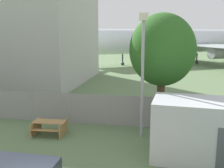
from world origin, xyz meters
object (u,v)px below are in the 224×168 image
Objects in this scene: picnic_bench_near_cabin at (49,126)px; tree_near_hangar at (162,50)px; airplane at (183,41)px; portable_cabin at (207,131)px.

picnic_bench_near_cabin is 0.28× the size of tree_near_hangar.
airplane is 41.35m from picnic_bench_near_cabin.
picnic_bench_near_cabin is (-8.05, 1.58, -0.87)m from portable_cabin.
tree_near_hangar reaches higher than portable_cabin.
airplane reaches higher than tree_near_hangar.
tree_near_hangar is (6.06, 2.70, 4.10)m from picnic_bench_near_cabin.
picnic_bench_near_cabin is at bearing 173.62° from portable_cabin.
portable_cabin reaches higher than picnic_bench_near_cabin.
airplane reaches higher than portable_cabin.
picnic_bench_near_cabin is at bearing -156.01° from tree_near_hangar.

